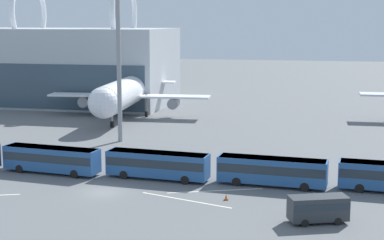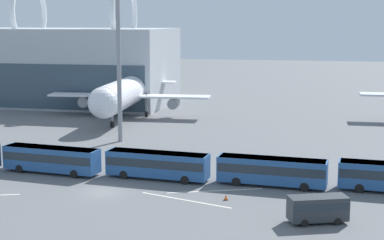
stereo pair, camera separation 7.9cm
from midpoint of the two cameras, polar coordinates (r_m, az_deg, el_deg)
name	(u,v)px [view 1 (the left image)]	position (r m, az deg, el deg)	size (l,w,h in m)	color
ground_plane	(103,192)	(64.56, -8.65, -6.93)	(440.00, 440.00, 0.00)	slate
airliner_at_gate_near	(127,92)	(112.36, -6.31, 2.76)	(31.50, 35.81, 14.26)	white
shuttle_bus_1	(51,158)	(73.14, -13.50, -3.60)	(12.32, 3.87, 3.18)	#285693
shuttle_bus_2	(158,163)	(68.62, -3.40, -4.22)	(12.29, 3.61, 3.18)	#285693
shuttle_bus_3	(272,170)	(66.26, 7.73, -4.79)	(12.27, 3.44, 3.18)	#285693
service_van_foreground	(318,207)	(55.35, 12.09, -8.28)	(5.72, 3.81, 2.49)	#2D3338
floodlight_mast	(119,51)	(89.07, -7.16, 6.69)	(2.20, 2.20, 23.46)	gray
lane_stripe_0	(186,200)	(61.14, -0.67, -7.76)	(10.70, 0.25, 0.01)	silver
lane_stripe_2	(215,191)	(64.37, 2.25, -6.87)	(10.59, 0.25, 0.01)	silver
traffic_cone_1	(226,197)	(61.14, 3.29, -7.48)	(0.46, 0.46, 0.63)	black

